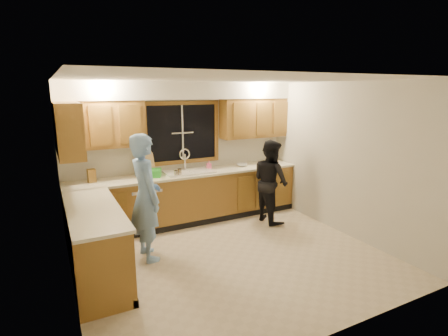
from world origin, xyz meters
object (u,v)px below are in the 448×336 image
object	(u,v)px
dishwasher	(144,207)
sink	(189,175)
woman	(271,181)
bowl	(242,165)
stove	(102,262)
knife_block	(92,176)
dish_crate	(153,173)
man	(146,197)
soap_bottle	(209,165)

from	to	relation	value
dishwasher	sink	bearing A→B (deg)	0.99
sink	woman	xyz separation A→B (m)	(1.32, -0.66, -0.11)
bowl	stove	bearing A→B (deg)	-147.72
dishwasher	stove	distance (m)	2.04
stove	knife_block	size ratio (longest dim) A/B	4.18
knife_block	bowl	xyz separation A→B (m)	(2.73, -0.06, -0.08)
knife_block	sink	bearing A→B (deg)	-12.74
dishwasher	bowl	xyz separation A→B (m)	(1.95, 0.02, 0.54)
knife_block	dish_crate	xyz separation A→B (m)	(0.97, -0.08, -0.04)
sink	stove	bearing A→B (deg)	-134.61
sink	stove	distance (m)	2.60
woman	dish_crate	world-z (taller)	woman
woman	dish_crate	distance (m)	2.10
sink	dish_crate	bearing A→B (deg)	-179.48
sink	man	size ratio (longest dim) A/B	0.48
dish_crate	bowl	size ratio (longest dim) A/B	1.27
sink	woman	bearing A→B (deg)	-26.46
dish_crate	dishwasher	bearing A→B (deg)	-177.35
dishwasher	bowl	distance (m)	2.02
soap_bottle	knife_block	bearing A→B (deg)	179.18
man	woman	size ratio (longest dim) A/B	1.19
dish_crate	knife_block	bearing A→B (deg)	175.52
sink	bowl	size ratio (longest dim) A/B	4.02
dishwasher	knife_block	bearing A→B (deg)	173.82
stove	dish_crate	bearing A→B (deg)	57.97
sink	stove	size ratio (longest dim) A/B	0.96
stove	soap_bottle	bearing A→B (deg)	40.12
dish_crate	bowl	bearing A→B (deg)	0.41
man	knife_block	bearing A→B (deg)	22.82
knife_block	dish_crate	distance (m)	0.97
knife_block	dish_crate	size ratio (longest dim) A/B	0.80
dishwasher	knife_block	distance (m)	1.00
man	bowl	world-z (taller)	man
woman	soap_bottle	size ratio (longest dim) A/B	8.87
sink	woman	distance (m)	1.48
sink	man	distance (m)	1.49
sink	knife_block	xyz separation A→B (m)	(-1.63, 0.07, 0.16)
woman	knife_block	size ratio (longest dim) A/B	6.99
sink	soap_bottle	xyz separation A→B (m)	(0.41, 0.04, 0.14)
soap_bottle	stove	bearing A→B (deg)	-139.88
stove	dishwasher	bearing A→B (deg)	62.31
knife_block	dish_crate	world-z (taller)	knife_block
sink	man	xyz separation A→B (m)	(-1.06, -1.05, 0.03)
stove	man	bearing A→B (deg)	46.55
dishwasher	stove	size ratio (longest dim) A/B	0.91
dishwasher	man	world-z (taller)	man
woman	bowl	world-z (taller)	woman
bowl	man	bearing A→B (deg)	-154.01
soap_bottle	bowl	size ratio (longest dim) A/B	0.79
dishwasher	stove	bearing A→B (deg)	-117.69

